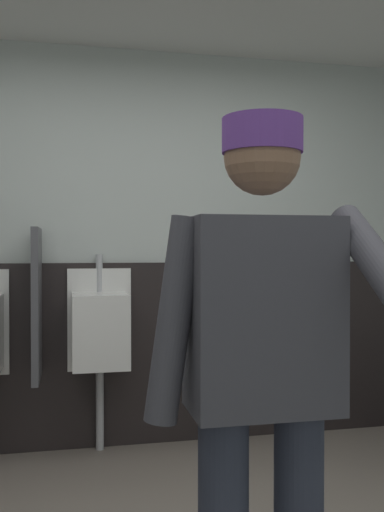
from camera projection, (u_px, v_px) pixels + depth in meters
name	position (u px, v px, depth m)	size (l,w,h in m)	color
wall_back	(130.00, 247.00, 3.71)	(4.68, 0.12, 2.57)	silver
wainscot_band_back	(131.00, 354.00, 3.65)	(4.08, 0.03, 1.18)	black
urinal_middle	(100.00, 329.00, 3.46)	(0.40, 0.34, 1.24)	white
urinal_right	(218.00, 326.00, 3.62)	(0.40, 0.34, 1.24)	white
privacy_divider_panel	(37.00, 304.00, 3.31)	(0.04, 0.40, 0.90)	#4C4C51
person	(263.00, 366.00, 1.54)	(0.62, 0.60, 1.64)	#2D3342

